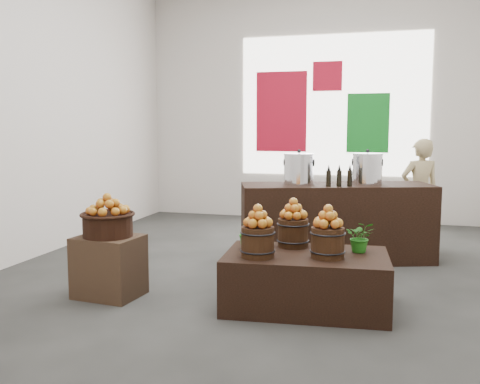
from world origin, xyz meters
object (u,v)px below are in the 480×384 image
(display_table, at_px, (306,281))
(shopper, at_px, (420,193))
(stock_pot_left, at_px, (299,170))
(stock_pot_center, at_px, (367,170))
(counter, at_px, (336,222))
(crate, at_px, (109,266))
(wicker_basket, at_px, (108,225))

(display_table, distance_m, shopper, 3.22)
(stock_pot_left, relative_size, stock_pot_center, 1.00)
(counter, bearing_deg, stock_pot_center, 0.00)
(stock_pot_center, height_order, shopper, shopper)
(crate, height_order, stock_pot_center, stock_pot_center)
(wicker_basket, xyz_separation_m, stock_pot_center, (2.33, 2.14, 0.42))
(counter, height_order, stock_pot_left, stock_pot_left)
(wicker_basket, xyz_separation_m, counter, (1.98, 2.03, -0.23))
(stock_pot_center, bearing_deg, stock_pot_left, -161.45)
(wicker_basket, bearing_deg, crate, 0.00)
(stock_pot_left, bearing_deg, display_table, -78.11)
(wicker_basket, bearing_deg, stock_pot_left, 50.77)
(display_table, relative_size, shopper, 0.98)
(counter, relative_size, shopper, 1.56)
(wicker_basket, relative_size, shopper, 0.32)
(crate, height_order, counter, counter)
(crate, relative_size, stock_pot_center, 1.66)
(crate, relative_size, counter, 0.26)
(stock_pot_left, bearing_deg, shopper, 41.19)
(stock_pot_center, bearing_deg, wicker_basket, -137.35)
(display_table, relative_size, stock_pot_center, 4.08)
(display_table, bearing_deg, crate, -179.61)
(crate, xyz_separation_m, wicker_basket, (0.00, 0.00, 0.40))
(shopper, bearing_deg, crate, 23.02)
(counter, distance_m, stock_pot_left, 0.80)
(display_table, height_order, shopper, shopper)
(stock_pot_left, xyz_separation_m, shopper, (1.47, 1.28, -0.38))
(stock_pot_center, bearing_deg, counter, -161.45)
(display_table, bearing_deg, stock_pot_center, 72.48)
(crate, xyz_separation_m, shopper, (3.00, 3.16, 0.44))
(wicker_basket, distance_m, stock_pot_left, 2.46)
(wicker_basket, bearing_deg, display_table, 5.39)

